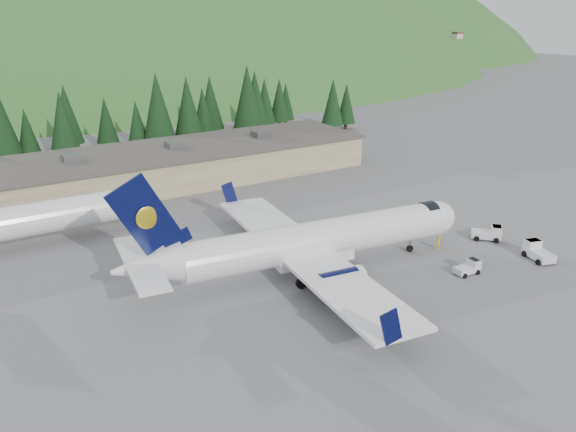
% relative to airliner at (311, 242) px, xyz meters
% --- Properties ---
extents(ground, '(600.00, 600.00, 0.00)m').
position_rel_airliner_xyz_m(ground, '(1.07, -0.14, -3.25)').
color(ground, '#5D5D62').
extents(airliner, '(36.79, 34.63, 12.21)m').
position_rel_airliner_xyz_m(airliner, '(0.00, 0.00, 0.00)').
color(airliner, white).
rests_on(airliner, ground).
extents(second_airliner, '(27.50, 11.00, 10.05)m').
position_rel_airliner_xyz_m(second_airliner, '(-23.86, 21.86, 0.07)').
color(second_airliner, white).
rests_on(second_airliner, ground).
extents(baggage_tug_a, '(2.71, 1.75, 1.39)m').
position_rel_airliner_xyz_m(baggage_tug_a, '(13.21, -8.62, -2.63)').
color(baggage_tug_a, silver).
rests_on(baggage_tug_a, ground).
extents(baggage_tug_b, '(3.37, 3.42, 1.71)m').
position_rel_airliner_xyz_m(baggage_tug_b, '(22.14, -3.86, -2.49)').
color(baggage_tug_b, silver).
rests_on(baggage_tug_b, ground).
extents(baggage_tug_c, '(2.82, 3.74, 1.81)m').
position_rel_airliner_xyz_m(baggage_tug_c, '(22.07, -10.08, -2.44)').
color(baggage_tug_c, silver).
rests_on(baggage_tug_c, ground).
extents(terminal_building, '(71.00, 17.00, 6.10)m').
position_rel_airliner_xyz_m(terminal_building, '(-3.94, 37.86, -0.63)').
color(terminal_building, '#8F7F58').
rests_on(terminal_building, ground).
extents(ramp_worker, '(0.71, 0.66, 1.63)m').
position_rel_airliner_xyz_m(ramp_worker, '(15.14, -2.72, -2.44)').
color(ramp_worker, '#FFCD00').
rests_on(ramp_worker, ground).
extents(tree_line, '(110.41, 18.81, 14.31)m').
position_rel_airliner_xyz_m(tree_line, '(-6.09, 60.72, 4.22)').
color(tree_line, black).
rests_on(tree_line, ground).
extents(hills, '(614.00, 330.00, 300.00)m').
position_rel_airliner_xyz_m(hills, '(54.40, 207.24, -86.05)').
color(hills, '#296026').
rests_on(hills, ground).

